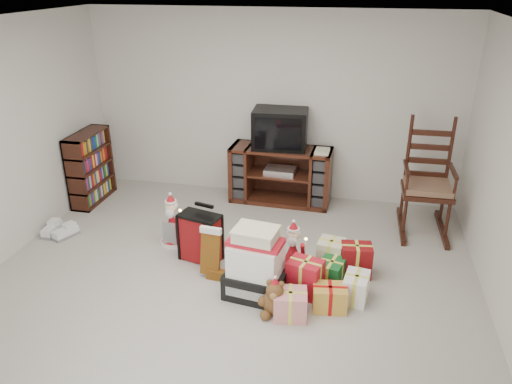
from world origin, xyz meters
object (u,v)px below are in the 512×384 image
at_px(bookshelf, 91,168).
at_px(red_suitcase, 200,237).
at_px(tv_stand, 281,175).
at_px(rocking_chair, 426,191).
at_px(sneaker_pair, 59,231).
at_px(gift_cluster, 328,279).
at_px(mrs_claus_figurine, 172,225).
at_px(teddy_bear, 275,300).
at_px(crt_television, 280,129).
at_px(gift_pile, 256,267).
at_px(santa_figurine, 293,253).

relative_size(bookshelf, red_suitcase, 1.51).
bearing_deg(red_suitcase, tv_stand, 85.58).
distance_m(rocking_chair, sneaker_pair, 4.43).
height_order(tv_stand, gift_cluster, tv_stand).
distance_m(tv_stand, mrs_claus_figurine, 1.74).
relative_size(tv_stand, bookshelf, 1.40).
bearing_deg(teddy_bear, rocking_chair, 54.77).
distance_m(rocking_chair, crt_television, 1.98).
relative_size(mrs_claus_figurine, gift_cluster, 0.52).
height_order(gift_pile, crt_television, crt_television).
relative_size(rocking_chair, sneaker_pair, 3.60).
height_order(gift_pile, santa_figurine, gift_pile).
distance_m(bookshelf, gift_cluster, 3.66).
bearing_deg(santa_figurine, tv_stand, 103.83).
relative_size(rocking_chair, gift_pile, 1.99).
bearing_deg(sneaker_pair, teddy_bear, -10.05).
bearing_deg(red_suitcase, gift_pile, -20.62).
distance_m(tv_stand, rocking_chair, 1.88).
distance_m(bookshelf, rocking_chair, 4.35).
height_order(red_suitcase, mrs_claus_figurine, red_suitcase).
bearing_deg(rocking_chair, tv_stand, 166.92).
xyz_separation_m(teddy_bear, crt_television, (-0.40, 2.49, 0.87)).
height_order(rocking_chair, teddy_bear, rocking_chair).
relative_size(santa_figurine, gift_cluster, 0.49).
bearing_deg(gift_cluster, santa_figurine, 145.94).
xyz_separation_m(tv_stand, teddy_bear, (0.37, -2.46, -0.23)).
height_order(santa_figurine, mrs_claus_figurine, mrs_claus_figurine).
bearing_deg(crt_television, sneaker_pair, -150.44).
height_order(santa_figurine, crt_television, crt_television).
height_order(rocking_chair, sneaker_pair, rocking_chair).
height_order(bookshelf, gift_cluster, bookshelf).
relative_size(red_suitcase, gift_cluster, 0.53).
bearing_deg(tv_stand, sneaker_pair, -145.72).
xyz_separation_m(santa_figurine, sneaker_pair, (-2.84, 0.19, -0.17)).
height_order(red_suitcase, sneaker_pair, red_suitcase).
bearing_deg(red_suitcase, teddy_bear, -24.01).
relative_size(red_suitcase, teddy_bear, 1.80).
bearing_deg(santa_figurine, mrs_claus_figurine, 167.93).
height_order(rocking_chair, gift_cluster, rocking_chair).
distance_m(bookshelf, crt_television, 2.61).
xyz_separation_m(tv_stand, red_suitcase, (-0.58, -1.69, -0.11)).
height_order(tv_stand, mrs_claus_figurine, tv_stand).
relative_size(rocking_chair, teddy_bear, 3.97).
relative_size(bookshelf, gift_pile, 1.36).
relative_size(gift_pile, gift_cluster, 0.59).
distance_m(bookshelf, sneaker_pair, 1.10).
relative_size(bookshelf, rocking_chair, 0.68).
distance_m(sneaker_pair, crt_television, 3.02).
xyz_separation_m(gift_pile, gift_cluster, (0.68, 0.22, -0.17)).
bearing_deg(bookshelf, gift_pile, -32.53).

